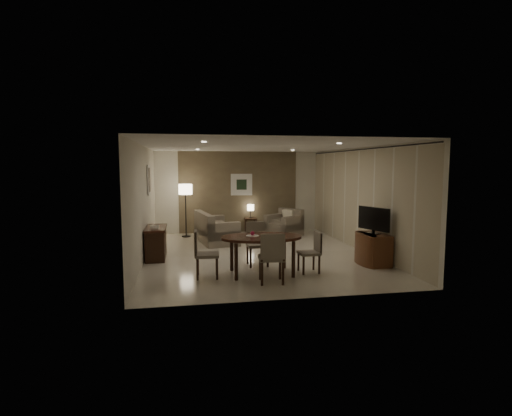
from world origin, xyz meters
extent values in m
cube|color=beige|center=(0.00, 0.00, 0.00)|extent=(5.50, 7.00, 0.00)
cube|color=white|center=(0.00, 0.00, 2.70)|extent=(5.50, 7.00, 0.00)
cube|color=brown|center=(0.00, 3.50, 1.35)|extent=(5.50, 0.00, 2.70)
cube|color=beige|center=(-2.75, 0.00, 1.35)|extent=(0.00, 7.00, 2.70)
cube|color=beige|center=(2.75, 0.00, 1.35)|extent=(0.00, 7.00, 2.70)
cube|color=brown|center=(0.00, 3.48, 1.35)|extent=(3.96, 0.03, 2.70)
cylinder|color=black|center=(2.68, 0.00, 2.64)|extent=(0.03, 6.80, 0.03)
cube|color=silver|center=(0.10, 3.46, 1.60)|extent=(0.72, 0.03, 0.72)
cube|color=black|center=(0.10, 3.44, 1.60)|extent=(0.34, 0.01, 0.34)
cube|color=silver|center=(-2.72, 1.20, 1.85)|extent=(0.03, 0.60, 0.80)
cube|color=gray|center=(-2.71, 1.20, 1.85)|extent=(0.01, 0.46, 0.64)
cylinder|color=white|center=(-1.40, -1.80, 2.69)|extent=(0.10, 0.10, 0.01)
cylinder|color=white|center=(1.40, -1.80, 2.69)|extent=(0.10, 0.10, 0.01)
cylinder|color=white|center=(-1.40, 1.80, 2.69)|extent=(0.10, 0.10, 0.01)
cylinder|color=white|center=(1.40, 1.80, 2.69)|extent=(0.10, 0.10, 0.01)
cylinder|color=white|center=(-0.44, -1.82, 0.79)|extent=(0.26, 0.26, 0.02)
cylinder|color=white|center=(-0.04, -1.92, 0.79)|extent=(0.26, 0.26, 0.02)
sphere|color=maroon|center=(-0.44, -1.82, 0.85)|extent=(0.09, 0.09, 0.09)
cube|color=white|center=(-0.04, -1.92, 0.82)|extent=(0.12, 0.08, 0.03)
cylinder|color=#3A3421|center=(0.37, 2.05, 0.01)|extent=(1.36, 1.36, 0.01)
camera|label=1|loc=(-1.81, -9.76, 2.21)|focal=28.00mm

